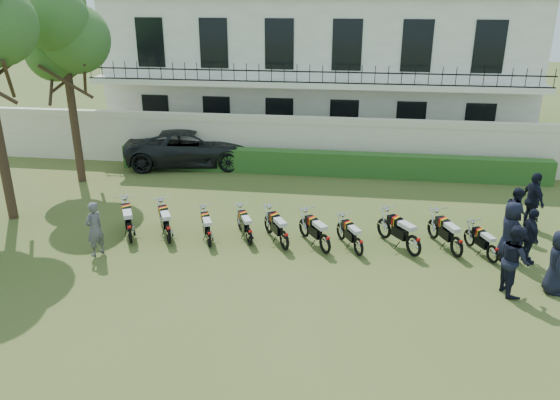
{
  "coord_description": "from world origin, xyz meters",
  "views": [
    {
      "loc": [
        2.03,
        -14.91,
        7.33
      ],
      "look_at": [
        -0.23,
        1.21,
        1.07
      ],
      "focal_mm": 35.0,
      "sensor_mm": 36.0,
      "label": 1
    }
  ],
  "objects": [
    {
      "name": "ground",
      "position": [
        0.0,
        0.0,
        0.0
      ],
      "size": [
        100.0,
        100.0,
        0.0
      ],
      "primitive_type": "plane",
      "color": "#3C5020",
      "rests_on": "ground"
    },
    {
      "name": "perimeter_wall",
      "position": [
        0.0,
        8.0,
        1.17
      ],
      "size": [
        30.0,
        0.35,
        2.3
      ],
      "color": "#ECE1C6",
      "rests_on": "ground"
    },
    {
      "name": "hedge",
      "position": [
        1.0,
        7.2,
        0.5
      ],
      "size": [
        18.0,
        0.6,
        1.0
      ],
      "primitive_type": "cube",
      "color": "#1E4719",
      "rests_on": "ground"
    },
    {
      "name": "building",
      "position": [
        0.0,
        13.96,
        3.71
      ],
      "size": [
        20.4,
        9.6,
        7.4
      ],
      "color": "white",
      "rests_on": "ground"
    },
    {
      "name": "tree_west_near",
      "position": [
        -8.96,
        5.0,
        5.89
      ],
      "size": [
        3.4,
        3.2,
        7.9
      ],
      "color": "#473323",
      "rests_on": "ground"
    },
    {
      "name": "motorcycle_0",
      "position": [
        -4.68,
        -0.41,
        0.52
      ],
      "size": [
        1.04,
        1.89,
        1.12
      ],
      "rotation": [
        0.0,
        0.0,
        0.46
      ],
      "color": "black",
      "rests_on": "ground"
    },
    {
      "name": "motorcycle_1",
      "position": [
        -3.49,
        -0.28,
        0.5
      ],
      "size": [
        1.02,
        1.8,
        1.08
      ],
      "rotation": [
        0.0,
        0.0,
        0.48
      ],
      "color": "black",
      "rests_on": "ground"
    },
    {
      "name": "motorcycle_2",
      "position": [
        -2.19,
        -0.33,
        0.44
      ],
      "size": [
        0.82,
        1.66,
        0.96
      ],
      "rotation": [
        0.0,
        0.0,
        0.4
      ],
      "color": "black",
      "rests_on": "ground"
    },
    {
      "name": "motorcycle_3",
      "position": [
        -1.01,
        -0.03,
        0.45
      ],
      "size": [
        0.87,
        1.64,
        0.97
      ],
      "rotation": [
        0.0,
        0.0,
        0.44
      ],
      "color": "black",
      "rests_on": "ground"
    },
    {
      "name": "motorcycle_4",
      "position": [
        0.1,
        -0.22,
        0.48
      ],
      "size": [
        1.04,
        1.71,
        1.05
      ],
      "rotation": [
        0.0,
        0.0,
        0.53
      ],
      "color": "black",
      "rests_on": "ground"
    },
    {
      "name": "motorcycle_5",
      "position": [
        1.32,
        -0.29,
        0.48
      ],
      "size": [
        1.14,
        1.64,
        1.04
      ],
      "rotation": [
        0.0,
        0.0,
        0.59
      ],
      "color": "black",
      "rests_on": "ground"
    },
    {
      "name": "motorcycle_6",
      "position": [
        2.31,
        -0.29,
        0.44
      ],
      "size": [
        0.9,
        1.59,
        0.95
      ],
      "rotation": [
        0.0,
        0.0,
        0.48
      ],
      "color": "black",
      "rests_on": "ground"
    },
    {
      "name": "motorcycle_7",
      "position": [
        3.9,
        -0.11,
        0.52
      ],
      "size": [
        1.27,
        1.74,
        1.12
      ],
      "rotation": [
        0.0,
        0.0,
        0.61
      ],
      "color": "black",
      "rests_on": "ground"
    },
    {
      "name": "motorcycle_8",
      "position": [
        5.14,
        0.01,
        0.5
      ],
      "size": [
        0.92,
        1.86,
        1.08
      ],
      "rotation": [
        0.0,
        0.0,
        0.4
      ],
      "color": "black",
      "rests_on": "ground"
    },
    {
      "name": "motorcycle_9",
      "position": [
        6.11,
        -0.21,
        0.42
      ],
      "size": [
        0.79,
        1.57,
        0.92
      ],
      "rotation": [
        0.0,
        0.0,
        0.41
      ],
      "color": "black",
      "rests_on": "ground"
    },
    {
      "name": "suv",
      "position": [
        -5.13,
        7.85,
        0.81
      ],
      "size": [
        6.2,
        3.72,
        1.61
      ],
      "primitive_type": "imported",
      "rotation": [
        0.0,
        0.0,
        1.76
      ],
      "color": "black",
      "rests_on": "ground"
    },
    {
      "name": "inspector",
      "position": [
        -5.37,
        -1.24,
        0.83
      ],
      "size": [
        0.6,
        0.71,
        1.66
      ],
      "primitive_type": "imported",
      "rotation": [
        0.0,
        0.0,
        -1.96
      ],
      "color": "slate",
      "rests_on": "ground"
    },
    {
      "name": "officer_0",
      "position": [
        7.33,
        -1.63,
        0.86
      ],
      "size": [
        0.76,
        0.96,
        1.72
      ],
      "primitive_type": "imported",
      "rotation": [
        0.0,
        0.0,
        1.29
      ],
      "color": "black",
      "rests_on": "ground"
    },
    {
      "name": "officer_1",
      "position": [
        6.2,
        -1.82,
        0.94
      ],
      "size": [
        0.87,
        1.03,
        1.88
      ],
      "primitive_type": "imported",
      "rotation": [
        0.0,
        0.0,
        1.76
      ],
      "color": "black",
      "rests_on": "ground"
    },
    {
      "name": "officer_2",
      "position": [
        7.1,
        -0.01,
        0.83
      ],
      "size": [
        0.5,
        1.0,
        1.65
      ],
      "primitive_type": "imported",
      "rotation": [
        0.0,
        0.0,
        1.67
      ],
      "color": "black",
      "rests_on": "ground"
    },
    {
      "name": "officer_3",
      "position": [
        6.57,
        0.12,
        0.89
      ],
      "size": [
        0.7,
        0.95,
        1.78
      ],
      "primitive_type": "imported",
      "rotation": [
        0.0,
        0.0,
        1.73
      ],
      "color": "black",
      "rests_on": "ground"
    },
    {
      "name": "officer_4",
      "position": [
        7.2,
        1.95,
        0.79
      ],
      "size": [
        0.72,
        0.86,
        1.59
      ],
      "primitive_type": "imported",
      "rotation": [
        0.0,
        0.0,
        1.74
      ],
      "color": "black",
      "rests_on": "ground"
    },
    {
      "name": "officer_5",
      "position": [
        7.88,
        2.59,
        0.95
      ],
      "size": [
        0.75,
        1.2,
        1.9
      ],
      "primitive_type": "imported",
      "rotation": [
        0.0,
        0.0,
        1.84
      ],
      "color": "black",
      "rests_on": "ground"
    }
  ]
}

